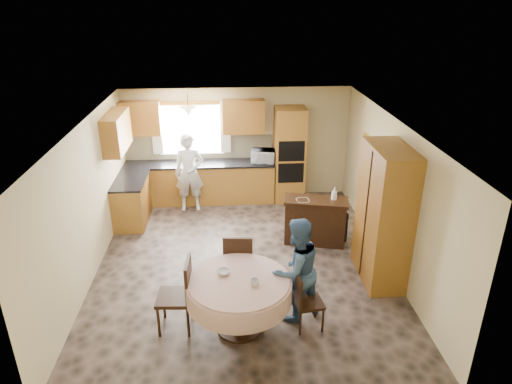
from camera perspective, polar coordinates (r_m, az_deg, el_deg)
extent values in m
cube|color=brown|center=(8.09, -1.60, -8.90)|extent=(5.00, 6.00, 0.01)
cube|color=white|center=(7.07, -1.83, 8.45)|extent=(5.00, 6.00, 0.01)
cube|color=tan|center=(10.30, -2.40, 6.07)|extent=(5.00, 0.02, 2.50)
cube|color=tan|center=(4.93, -0.22, -15.34)|extent=(5.00, 0.02, 2.50)
cube|color=tan|center=(7.83, -20.33, -1.28)|extent=(0.02, 6.00, 2.50)
cube|color=tan|center=(7.98, 16.53, -0.28)|extent=(0.02, 6.00, 2.50)
cube|color=white|center=(10.21, -8.10, 7.74)|extent=(1.40, 0.03, 1.10)
cube|color=white|center=(10.23, -12.36, 7.75)|extent=(0.22, 0.02, 1.15)
cube|color=white|center=(10.12, -3.85, 8.07)|extent=(0.22, 0.02, 1.15)
cube|color=gold|center=(10.31, -7.00, 1.13)|extent=(3.30, 0.60, 0.88)
cube|color=black|center=(10.15, -7.13, 3.54)|extent=(3.30, 0.64, 0.04)
cube|color=gold|center=(9.67, -15.25, -1.14)|extent=(0.60, 1.20, 0.88)
cube|color=black|center=(9.49, -15.54, 1.39)|extent=(0.64, 1.20, 0.04)
cube|color=beige|center=(10.33, -7.13, 5.54)|extent=(3.30, 0.02, 0.55)
cube|color=#AA722A|center=(10.12, -14.25, 8.94)|extent=(0.85, 0.33, 0.72)
cube|color=#AA722A|center=(9.97, -1.56, 9.43)|extent=(0.90, 0.33, 0.72)
cube|color=#AA722A|center=(9.20, -17.04, 7.19)|extent=(0.33, 1.20, 0.72)
cube|color=gold|center=(10.16, 4.19, 4.65)|extent=(0.66, 0.62, 2.12)
cube|color=black|center=(9.81, 4.47, 5.10)|extent=(0.56, 0.01, 0.45)
cube|color=black|center=(9.98, 4.38, 2.37)|extent=(0.56, 0.01, 0.45)
cone|color=beige|center=(9.62, -8.45, 9.94)|extent=(0.36, 0.36, 0.18)
cube|color=#331E0D|center=(8.62, 7.40, -3.78)|extent=(1.24, 0.73, 0.83)
cube|color=black|center=(8.75, 9.68, -4.35)|extent=(0.51, 0.45, 0.59)
cube|color=gold|center=(7.48, 15.75, -2.85)|extent=(0.59, 1.18, 2.26)
cylinder|color=#331E0D|center=(6.49, -2.11, -14.14)|extent=(0.21, 0.21, 0.75)
cylinder|color=#331E0D|center=(6.71, -2.06, -16.55)|extent=(0.63, 0.63, 0.04)
cylinder|color=beige|center=(6.24, -2.17, -11.11)|extent=(1.38, 1.38, 0.05)
cylinder|color=beige|center=(6.33, -2.15, -12.21)|extent=(1.44, 1.44, 0.30)
cube|color=#331E0D|center=(6.54, -10.17, -12.84)|extent=(0.50, 0.50, 0.06)
cube|color=#331E0D|center=(6.33, -8.45, -10.71)|extent=(0.07, 0.45, 0.56)
cylinder|color=#331E0D|center=(6.57, -11.99, -15.72)|extent=(0.04, 0.04, 0.48)
cylinder|color=#331E0D|center=(6.52, -8.36, -15.74)|extent=(0.04, 0.04, 0.48)
cylinder|color=#331E0D|center=(6.88, -11.56, -13.61)|extent=(0.04, 0.04, 0.48)
cylinder|color=#331E0D|center=(6.84, -8.13, -13.61)|extent=(0.04, 0.04, 0.48)
cube|color=#331E0D|center=(7.17, -2.10, -8.92)|extent=(0.51, 0.51, 0.05)
cube|color=#331E0D|center=(6.84, -2.29, -7.76)|extent=(0.44, 0.10, 0.55)
cylinder|color=#331E0D|center=(7.15, -3.63, -11.57)|extent=(0.04, 0.04, 0.47)
cylinder|color=#331E0D|center=(7.16, -0.39, -11.47)|extent=(0.04, 0.04, 0.47)
cylinder|color=#331E0D|center=(7.47, -3.66, -9.83)|extent=(0.04, 0.04, 0.47)
cylinder|color=#331E0D|center=(7.48, -0.58, -9.73)|extent=(0.04, 0.04, 0.47)
cube|color=#331E0D|center=(6.56, 6.61, -13.55)|extent=(0.42, 0.42, 0.04)
cube|color=#331E0D|center=(6.37, 5.22, -12.04)|extent=(0.08, 0.36, 0.45)
cylinder|color=#331E0D|center=(6.54, 5.33, -15.97)|extent=(0.03, 0.03, 0.39)
cylinder|color=#331E0D|center=(6.59, 8.21, -15.75)|extent=(0.03, 0.03, 0.39)
cylinder|color=#331E0D|center=(6.79, 4.90, -14.24)|extent=(0.03, 0.03, 0.39)
cylinder|color=#331E0D|center=(6.84, 7.66, -14.06)|extent=(0.03, 0.03, 0.39)
cube|color=gold|center=(9.04, 13.80, 5.28)|extent=(0.05, 0.59, 0.49)
cube|color=#9FB5BB|center=(9.03, 13.62, 5.28)|extent=(0.01, 0.49, 0.39)
imported|color=silver|center=(10.06, 0.87, 4.52)|extent=(0.56, 0.41, 0.29)
imported|color=silver|center=(9.81, -8.33, 2.40)|extent=(0.65, 0.46, 1.69)
imported|color=#3A5A7F|center=(6.51, 5.04, -9.68)|extent=(0.96, 0.89, 1.57)
imported|color=#B2B2B2|center=(8.38, 5.86, -1.16)|extent=(0.26, 0.26, 0.06)
imported|color=silver|center=(8.45, 9.75, -0.35)|extent=(0.13, 0.13, 0.28)
imported|color=#B2B2B2|center=(6.10, -0.19, -11.20)|extent=(0.13, 0.13, 0.09)
imported|color=#B2B2B2|center=(6.34, -4.06, -9.97)|extent=(0.24, 0.24, 0.06)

